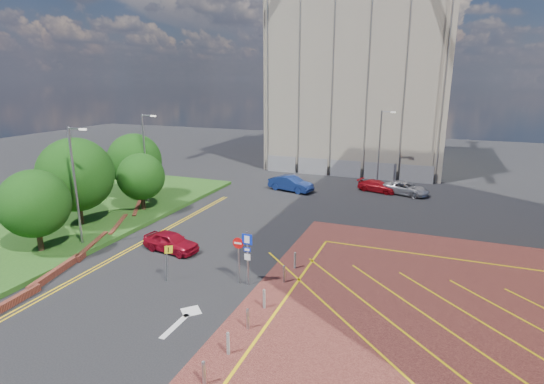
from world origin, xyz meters
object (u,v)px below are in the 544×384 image
Objects in this scene: sign_cluster at (244,252)px; car_silver_back at (405,188)px; tree_c at (141,177)px; car_blue_back at (291,184)px; car_red_back at (377,186)px; tree_d at (135,160)px; car_red_left at (171,242)px; lamp_left_near at (76,181)px; tree_b at (76,175)px; tree_a at (35,204)px; warning_sign at (167,259)px; lamp_back at (380,145)px; lamp_left_far at (146,155)px.

sign_cluster is 24.43m from car_silver_back.
tree_c reaches higher than car_blue_back.
sign_cluster is at bearing -175.68° from car_red_back.
car_red_back is (20.98, 11.51, -3.28)m from tree_d.
tree_d reaches higher than car_red_back.
car_red_back is (10.80, 20.95, -0.09)m from car_red_left.
tree_b is at bearing 135.75° from lamp_left_near.
tree_c is at bearing 154.47° from car_blue_back.
tree_b is 5.49m from tree_c.
tree_a is 0.89× the size of tree_d.
tree_d is 26.53m from car_silver_back.
tree_a is at bearing 157.30° from car_silver_back.
tree_b is at bearing 165.74° from sign_cluster.
warning_sign reaches higher than car_blue_back.
tree_a is at bearing 122.79° from car_red_left.
lamp_left_near is 1.00× the size of lamp_back.
tree_a is at bearing -73.30° from tree_b.
warning_sign is (11.61, -5.29, -2.81)m from tree_b.
tree_b reaches higher than warning_sign.
lamp_left_near is at bearing 112.29° from car_red_left.
tree_d reaches higher than car_red_left.
tree_b is at bearing -111.80° from tree_c.
lamp_left_near is 2.50× the size of sign_cluster.
lamp_left_far is at bearing 51.75° from car_red_left.
sign_cluster is at bearing -178.17° from car_silver_back.
lamp_back is at bearing 45.68° from tree_c.
tree_d is 25.47m from lamp_back.
lamp_left_far is 12.35m from car_red_left.
tree_b reaches higher than tree_a.
tree_b is 2.11× the size of sign_cluster.
car_red_left is (-2.43, 3.86, -0.75)m from warning_sign.
car_red_left is 0.84× the size of car_blue_back.
tree_a is 1.17× the size of car_silver_back.
lamp_left_near is 30.06m from car_silver_back.
tree_b is 7.10m from lamp_left_far.
car_red_left is (9.18, -1.43, -3.56)m from tree_b.
lamp_left_near reaches higher than car_red_left.
lamp_left_far reaches higher than tree_b.
car_silver_back is (13.57, 20.80, -0.03)m from car_red_left.
lamp_left_far is 23.03m from car_red_back.
tree_d is (-2.50, 13.00, 0.37)m from tree_a.
tree_c is 23.25m from car_red_back.
tree_c is 25.37m from car_silver_back.
tree_c is 14.19m from warning_sign.
lamp_left_near is (3.08, -3.00, 0.42)m from tree_b.
lamp_left_near reaches higher than tree_a.
lamp_left_far reaches higher than lamp_back.
car_red_back is 0.87× the size of car_silver_back.
lamp_left_far is 24.46m from lamp_back.
lamp_left_near is (1.08, -8.00, 1.47)m from tree_c.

